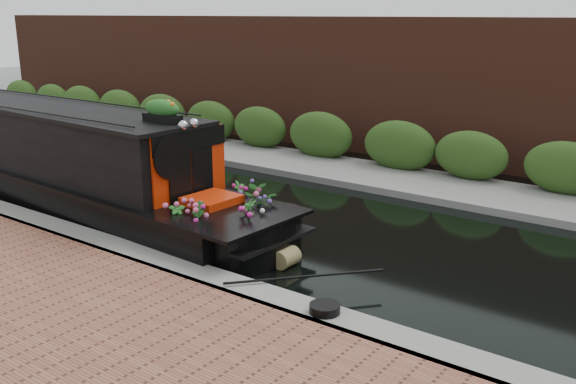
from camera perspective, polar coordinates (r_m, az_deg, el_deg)
The scene contains 8 objects.
ground at distance 13.15m, azimuth -1.17°, elevation -2.57°, with size 80.00×80.00×0.00m, color black.
near_bank_coping at distance 10.91m, azimuth -11.95°, elevation -6.88°, with size 40.00×0.60×0.50m, color gray.
far_bank_path at distance 16.54m, azimuth 7.79°, elevation 1.11°, with size 40.00×2.40×0.34m, color slate.
far_hedge at distance 17.31m, azimuth 9.25°, elevation 1.71°, with size 40.00×1.10×2.80m, color #284717.
far_brick_wall at distance 19.15m, azimuth 12.18°, elevation 2.91°, with size 40.00×1.00×8.00m, color #50281B.
narrowboat at distance 15.05m, azimuth -19.63°, elevation 2.14°, with size 11.98×2.61×2.81m.
rope_fender at distance 10.79m, azimuth -0.11°, elevation -5.86°, with size 0.31×0.31×0.42m, color olive.
coiled_mooring_rope at distance 8.71m, azimuth 3.29°, elevation -10.30°, with size 0.42×0.42×0.12m, color black.
Camera 1 is at (7.68, -9.85, 4.12)m, focal length 40.00 mm.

